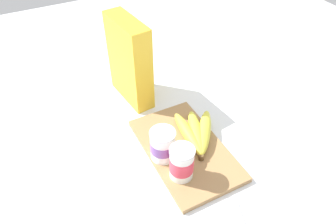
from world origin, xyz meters
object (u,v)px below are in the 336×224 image
object	(u,v)px
cutting_board	(185,149)
yogurt_cup_front	(182,163)
yogurt_cup_back	(162,144)
banana_bunch	(196,132)
cereal_box	(130,61)

from	to	relation	value
cutting_board	yogurt_cup_front	distance (m)	0.11
yogurt_cup_front	yogurt_cup_back	distance (m)	0.08
yogurt_cup_back	banana_bunch	world-z (taller)	yogurt_cup_back
cutting_board	banana_bunch	bearing A→B (deg)	-65.47
cutting_board	yogurt_cup_front	bearing A→B (deg)	144.37
yogurt_cup_front	banana_bunch	size ratio (longest dim) A/B	0.51
cereal_box	cutting_board	bearing A→B (deg)	-179.87
cutting_board	banana_bunch	distance (m)	0.06
cereal_box	yogurt_cup_front	distance (m)	0.39
cereal_box	yogurt_cup_back	world-z (taller)	cereal_box
banana_bunch	yogurt_cup_front	bearing A→B (deg)	133.70
yogurt_cup_back	cereal_box	bearing A→B (deg)	-6.44
cutting_board	cereal_box	world-z (taller)	cereal_box
cutting_board	yogurt_cup_back	distance (m)	0.09
cereal_box	yogurt_cup_front	size ratio (longest dim) A/B	2.88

